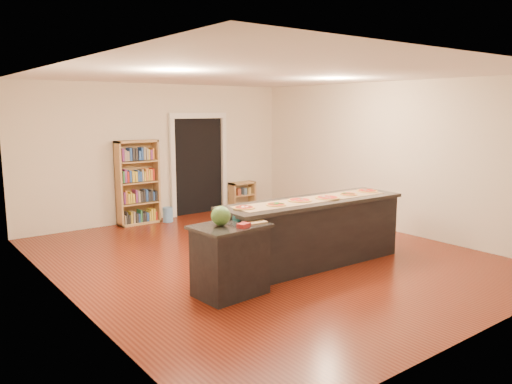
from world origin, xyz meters
TOP-DOWN VIEW (x-y plane):
  - room at (0.00, 0.00)m, footprint 6.00×7.00m
  - doorway at (0.90, 3.46)m, footprint 1.40×0.09m
  - kitchen_island at (0.31, -0.77)m, footprint 2.98×0.81m
  - side_counter at (-1.35, -1.04)m, footprint 0.90×0.66m
  - bookshelf at (-0.61, 3.30)m, footprint 0.84×0.30m
  - low_shelf at (1.97, 3.32)m, footprint 0.62×0.26m
  - waste_bin at (-0.07, 3.10)m, footprint 0.21×0.21m
  - kraft_paper at (0.32, -0.76)m, footprint 2.60×0.55m
  - watermelon at (-1.45, -1.00)m, footprint 0.24×0.24m
  - cutting_board at (-1.03, -1.13)m, footprint 0.30×0.21m
  - package_red at (-1.29, -1.25)m, footprint 0.17×0.14m
  - package_teal at (-1.10, -0.89)m, footprint 0.17×0.17m
  - pizza_a at (-0.87, -0.68)m, footprint 0.29×0.29m
  - pizza_b at (-0.40, -0.78)m, footprint 0.29×0.29m
  - pizza_c at (0.08, -0.74)m, footprint 0.33×0.33m
  - pizza_d at (0.55, -0.83)m, footprint 0.35×0.35m
  - pizza_e at (1.03, -0.81)m, footprint 0.28×0.28m
  - pizza_f at (1.51, -0.77)m, footprint 0.32×0.32m

SIDE VIEW (x-z plane):
  - waste_bin at x=-0.07m, z-range 0.00..0.30m
  - low_shelf at x=1.97m, z-range 0.00..0.62m
  - side_counter at x=-1.35m, z-range 0.00..0.90m
  - kitchen_island at x=0.31m, z-range 0.00..0.99m
  - bookshelf at x=-0.61m, z-range 0.00..1.68m
  - cutting_board at x=-1.03m, z-range 0.89..0.91m
  - package_red at x=-1.29m, z-range 0.89..0.94m
  - package_teal at x=-1.10m, z-range 0.89..0.96m
  - kraft_paper at x=0.32m, z-range 0.98..0.99m
  - pizza_b at x=-0.40m, z-range 0.99..1.01m
  - pizza_e at x=1.03m, z-range 0.99..1.01m
  - pizza_c at x=0.08m, z-range 0.99..1.01m
  - pizza_f at x=1.51m, z-range 0.99..1.01m
  - pizza_a at x=-0.87m, z-range 0.99..1.01m
  - pizza_d at x=0.55m, z-range 0.99..1.01m
  - watermelon at x=-1.45m, z-range 0.89..1.13m
  - doorway at x=0.90m, z-range 0.10..2.31m
  - room at x=0.00m, z-range 0.00..2.80m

